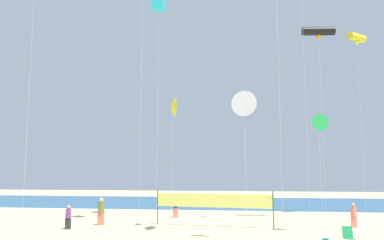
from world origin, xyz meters
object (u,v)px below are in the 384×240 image
(beachgoer_navy_shirt, at_px, (176,206))
(kite_yellow_delta, at_px, (173,107))
(beachgoer_olive_shirt, at_px, (101,210))
(kite_white_delta, at_px, (245,104))
(folding_beach_chair, at_px, (348,235))
(kite_yellow_tube, at_px, (357,38))
(kite_green_delta, at_px, (319,123))
(kite_black_tube, at_px, (318,32))
(beachgoer_plum_shirt, at_px, (68,216))
(kite_cyan_box, at_px, (159,1))
(beachgoer_coral_shirt, at_px, (354,214))
(volleyball_net, at_px, (213,202))

(beachgoer_navy_shirt, xyz_separation_m, kite_yellow_delta, (1.03, -6.79, 7.02))
(beachgoer_olive_shirt, height_order, kite_white_delta, kite_white_delta)
(folding_beach_chair, xyz_separation_m, kite_yellow_tube, (4.38, 12.96, 14.63))
(kite_green_delta, bearing_deg, beachgoer_olive_shirt, 172.06)
(kite_white_delta, bearing_deg, beachgoer_navy_shirt, 118.27)
(folding_beach_chair, xyz_separation_m, kite_green_delta, (-0.67, 3.32, 6.18))
(beachgoer_olive_shirt, xyz_separation_m, kite_black_tube, (15.84, 3.94, 13.55))
(beachgoer_navy_shirt, xyz_separation_m, beachgoer_plum_shirt, (-5.67, -7.47, -0.11))
(folding_beach_chair, bearing_deg, kite_cyan_box, 101.61)
(kite_black_tube, bearing_deg, kite_yellow_tube, 44.02)
(kite_green_delta, bearing_deg, kite_black_tube, 78.19)
(beachgoer_navy_shirt, height_order, kite_yellow_tube, kite_yellow_tube)
(beachgoer_navy_shirt, height_order, kite_white_delta, kite_white_delta)
(beachgoer_olive_shirt, relative_size, kite_white_delta, 0.23)
(beachgoer_coral_shirt, distance_m, beachgoer_plum_shirt, 18.78)
(beachgoer_navy_shirt, xyz_separation_m, folding_beach_chair, (10.94, -10.57, -0.46))
(folding_beach_chair, distance_m, kite_green_delta, 7.05)
(beachgoer_navy_shirt, distance_m, beachgoer_coral_shirt, 13.43)
(beachgoer_coral_shirt, xyz_separation_m, kite_cyan_box, (-14.01, 2.42, 16.84))
(beachgoer_plum_shirt, distance_m, kite_white_delta, 13.62)
(volleyball_net, bearing_deg, kite_yellow_delta, -144.37)
(volleyball_net, height_order, kite_white_delta, kite_white_delta)
(beachgoer_coral_shirt, relative_size, folding_beach_chair, 1.81)
(beachgoer_olive_shirt, bearing_deg, kite_cyan_box, 26.38)
(beachgoer_navy_shirt, xyz_separation_m, beachgoer_coral_shirt, (12.80, -4.05, -0.07))
(beachgoer_coral_shirt, relative_size, volleyball_net, 0.20)
(volleyball_net, distance_m, kite_yellow_delta, 7.01)
(beachgoer_navy_shirt, relative_size, kite_cyan_box, 0.09)
(beachgoer_plum_shirt, relative_size, folding_beach_chair, 1.72)
(beachgoer_plum_shirt, distance_m, volleyball_net, 9.53)
(beachgoer_navy_shirt, relative_size, beachgoer_olive_shirt, 0.92)
(volleyball_net, xyz_separation_m, kite_yellow_tube, (11.81, 7.40, 13.46))
(kite_black_tube, xyz_separation_m, kite_yellow_delta, (-10.49, -5.51, -6.60))
(beachgoer_navy_shirt, relative_size, kite_black_tube, 0.12)
(beachgoer_plum_shirt, bearing_deg, folding_beach_chair, 139.31)
(beachgoer_plum_shirt, xyz_separation_m, kite_black_tube, (17.19, 6.19, 13.73))
(kite_black_tube, xyz_separation_m, kite_cyan_box, (-12.73, -0.34, 3.16))
(kite_white_delta, height_order, kite_yellow_delta, kite_yellow_delta)
(beachgoer_plum_shirt, relative_size, kite_white_delta, 0.19)
(folding_beach_chair, xyz_separation_m, kite_white_delta, (-5.13, -0.24, 6.87))
(folding_beach_chair, distance_m, kite_yellow_tube, 20.03)
(beachgoer_navy_shirt, relative_size, beachgoer_plum_shirt, 1.13)
(beachgoer_olive_shirt, xyz_separation_m, volleyball_net, (7.82, 0.20, 0.64))
(beachgoer_plum_shirt, bearing_deg, kite_green_delta, 150.66)
(beachgoer_olive_shirt, height_order, volleyball_net, volleyball_net)
(folding_beach_chair, height_order, kite_yellow_tube, kite_yellow_tube)
(kite_cyan_box, bearing_deg, kite_white_delta, -52.60)
(beachgoer_navy_shirt, distance_m, kite_black_tube, 17.89)
(kite_cyan_box, bearing_deg, kite_yellow_tube, 13.66)
(beachgoer_coral_shirt, height_order, kite_yellow_tube, kite_yellow_tube)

